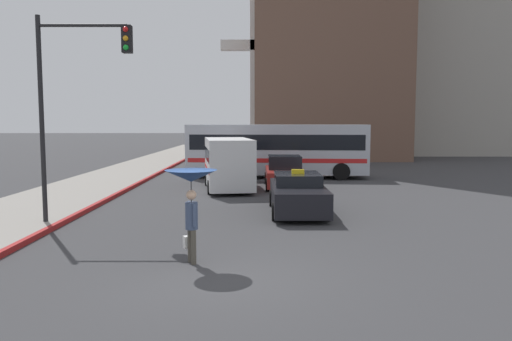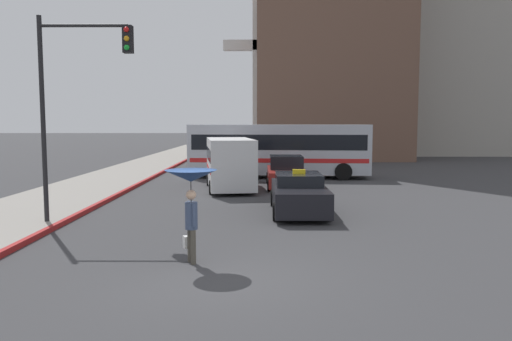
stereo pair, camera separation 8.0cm
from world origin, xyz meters
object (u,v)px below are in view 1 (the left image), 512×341
Objects in this scene: traffic_light at (76,84)px; monument_cross at (256,70)px; taxi at (299,194)px; pedestrian_with_umbrella at (192,185)px; ambulance_van at (229,161)px; city_bus at (278,148)px; sedan_red at (286,173)px.

traffic_light is 0.45× the size of monument_cross.
taxi is 2.19× the size of pedestrian_with_umbrella.
traffic_light is (-4.08, -8.59, 2.96)m from ambulance_van.
pedestrian_with_umbrella reaches higher than taxi.
city_bus is (2.54, 5.27, 0.36)m from ambulance_van.
monument_cross is at bearing -101.02° from ambulance_van.
pedestrian_with_umbrella is (-0.12, -12.61, 0.42)m from ambulance_van.
monument_cross is (-1.55, 28.71, 7.36)m from taxi.
sedan_red is 0.82× the size of ambulance_van.
ambulance_van is 0.52× the size of city_bus.
city_bus is (-0.25, 11.47, 1.05)m from taxi.
taxi is at bearing 106.35° from ambulance_van.
city_bus is at bearing -88.75° from taxi.
taxi is at bearing -51.03° from pedestrian_with_umbrella.
ambulance_van reaches higher than taxi.
traffic_light is at bearing 56.71° from ambulance_van.
city_bus reaches higher than ambulance_van.
taxi is 7.12m from pedestrian_with_umbrella.
ambulance_van is 2.59× the size of pedestrian_with_umbrella.
sedan_red is at bearing 54.18° from traffic_light.
monument_cross is (-1.49, 21.66, 7.32)m from sedan_red.
ambulance_van is 12.61m from pedestrian_with_umbrella.
ambulance_van is at bearing 17.25° from sedan_red.
ambulance_van is at bearing -21.52° from city_bus.
taxi is 1.03× the size of sedan_red.
city_bus is 15.58m from traffic_light.
traffic_light is at bearing 19.12° from taxi.
monument_cross reaches higher than taxi.
traffic_light is (-6.63, -13.86, 2.60)m from city_bus.
monument_cross reaches higher than ambulance_van.
traffic_light reaches higher than sedan_red.
monument_cross is at bearing -28.78° from pedestrian_with_umbrella.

